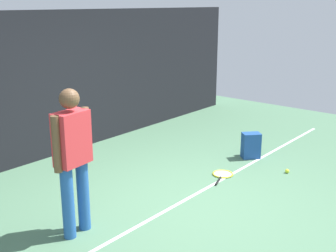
{
  "coord_description": "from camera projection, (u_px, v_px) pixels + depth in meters",
  "views": [
    {
      "loc": [
        -4.22,
        -3.12,
        2.58
      ],
      "look_at": [
        0.0,
        0.4,
        1.0
      ],
      "focal_mm": 46.23,
      "sensor_mm": 36.0,
      "label": 1
    }
  ],
  "objects": [
    {
      "name": "backpack",
      "position": [
        251.0,
        146.0,
        7.4
      ],
      "size": [
        0.38,
        0.38,
        0.44
      ],
      "rotation": [
        0.0,
        0.0,
        2.41
      ],
      "color": "#1E478C",
      "rests_on": "ground"
    },
    {
      "name": "court_line",
      "position": [
        184.0,
        201.0,
        5.82
      ],
      "size": [
        9.0,
        0.05,
        0.0
      ],
      "primitive_type": "cube",
      "color": "white",
      "rests_on": "ground"
    },
    {
      "name": "ground_plane",
      "position": [
        191.0,
        204.0,
        5.74
      ],
      "size": [
        12.0,
        12.0,
        0.0
      ],
      "primitive_type": "plane",
      "color": "#4C7556"
    },
    {
      "name": "tennis_player",
      "position": [
        73.0,
        154.0,
        4.76
      ],
      "size": [
        0.53,
        0.26,
        1.7
      ],
      "rotation": [
        0.0,
        0.0,
        0.11
      ],
      "color": "#2659A5",
      "rests_on": "ground"
    },
    {
      "name": "tennis_ball_near_player",
      "position": [
        287.0,
        171.0,
        6.76
      ],
      "size": [
        0.07,
        0.07,
        0.07
      ],
      "primitive_type": "sphere",
      "color": "#CCE033",
      "rests_on": "ground"
    },
    {
      "name": "tennis_racket",
      "position": [
        222.0,
        175.0,
        6.67
      ],
      "size": [
        0.64,
        0.41,
        0.03
      ],
      "rotation": [
        0.0,
        0.0,
        0.34
      ],
      "color": "black",
      "rests_on": "ground"
    },
    {
      "name": "back_fence",
      "position": [
        49.0,
        85.0,
        7.25
      ],
      "size": [
        10.0,
        0.1,
        2.46
      ],
      "primitive_type": "cube",
      "color": "black",
      "rests_on": "ground"
    }
  ]
}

